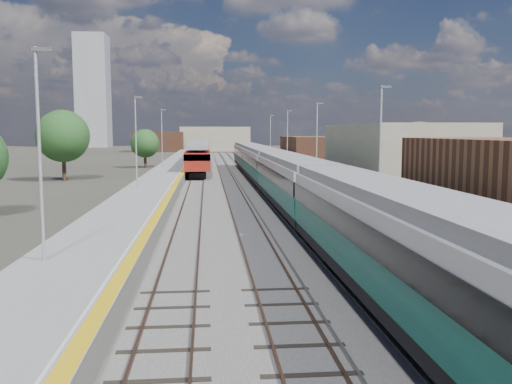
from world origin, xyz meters
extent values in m
plane|color=#47443A|center=(0.00, 50.00, 0.00)|extent=(320.00, 320.00, 0.00)
cube|color=#565451|center=(-2.25, 52.50, 0.03)|extent=(10.50, 155.00, 0.06)
cube|color=#4C3323|center=(0.78, 55.00, 0.11)|extent=(0.07, 160.00, 0.14)
cube|color=#4C3323|center=(2.22, 55.00, 0.11)|extent=(0.07, 160.00, 0.14)
cube|color=#4C3323|center=(-2.72, 55.00, 0.11)|extent=(0.07, 160.00, 0.14)
cube|color=#4C3323|center=(-1.28, 55.00, 0.11)|extent=(0.07, 160.00, 0.14)
cube|color=#4C3323|center=(-6.22, 55.00, 0.11)|extent=(0.07, 160.00, 0.14)
cube|color=#4C3323|center=(-4.78, 55.00, 0.11)|extent=(0.07, 160.00, 0.14)
cube|color=gray|center=(0.45, 55.00, 0.10)|extent=(0.08, 160.00, 0.10)
cube|color=gray|center=(-0.95, 55.00, 0.10)|extent=(0.08, 160.00, 0.10)
cube|color=slate|center=(5.25, 52.50, 0.50)|extent=(4.70, 155.00, 1.00)
cube|color=gray|center=(5.25, 52.50, 1.00)|extent=(4.70, 155.00, 0.03)
cube|color=gold|center=(3.15, 52.50, 1.02)|extent=(0.40, 155.00, 0.01)
cube|color=gray|center=(7.45, 52.50, 1.60)|extent=(0.06, 155.00, 1.20)
cylinder|color=#9EA0A3|center=(6.60, 22.00, 4.77)|extent=(0.12, 0.12, 7.50)
cube|color=#4C4C4F|center=(6.85, 22.00, 8.42)|extent=(0.70, 0.18, 0.14)
cylinder|color=#9EA0A3|center=(6.60, 42.00, 4.77)|extent=(0.12, 0.12, 7.50)
cube|color=#4C4C4F|center=(6.85, 42.00, 8.42)|extent=(0.70, 0.18, 0.14)
cylinder|color=#9EA0A3|center=(6.60, 62.00, 4.77)|extent=(0.12, 0.12, 7.50)
cube|color=#4C4C4F|center=(6.85, 62.00, 8.42)|extent=(0.70, 0.18, 0.14)
cylinder|color=#9EA0A3|center=(6.60, 82.00, 4.77)|extent=(0.12, 0.12, 7.50)
cube|color=#4C4C4F|center=(6.85, 82.00, 8.42)|extent=(0.70, 0.18, 0.14)
cube|color=slate|center=(-9.05, 52.50, 0.50)|extent=(4.30, 155.00, 1.00)
cube|color=gray|center=(-9.05, 52.50, 1.00)|extent=(4.30, 155.00, 0.03)
cube|color=gold|center=(-7.15, 52.50, 1.02)|extent=(0.45, 155.00, 0.01)
cube|color=silver|center=(-7.50, 52.50, 1.03)|extent=(0.08, 155.00, 0.01)
cylinder|color=#9EA0A3|center=(-10.20, 8.00, 4.77)|extent=(0.12, 0.12, 7.50)
cube|color=#4C4C4F|center=(-9.95, 8.00, 8.42)|extent=(0.70, 0.18, 0.14)
cylinder|color=#9EA0A3|center=(-10.20, 34.00, 4.77)|extent=(0.12, 0.12, 7.50)
cube|color=#4C4C4F|center=(-9.95, 34.00, 8.42)|extent=(0.70, 0.18, 0.14)
cylinder|color=#9EA0A3|center=(-10.20, 60.00, 4.77)|extent=(0.12, 0.12, 7.50)
cube|color=#4C4C4F|center=(-9.95, 60.00, 8.42)|extent=(0.70, 0.18, 0.14)
cube|color=gray|center=(16.00, 45.00, 3.20)|extent=(11.00, 22.00, 6.40)
cube|color=brown|center=(13.00, 78.00, 2.40)|extent=(8.00, 18.00, 4.80)
cube|color=gray|center=(-2.00, 150.00, 3.50)|extent=(20.00, 14.00, 7.00)
cube|color=brown|center=(-18.00, 145.00, 2.80)|extent=(14.00, 12.00, 5.60)
cube|color=gray|center=(-45.00, 190.00, 20.00)|extent=(11.00, 11.00, 40.00)
cube|color=black|center=(1.50, 5.11, 0.90)|extent=(2.80, 20.04, 0.47)
cube|color=#115A4D|center=(1.50, 5.11, 1.73)|extent=(2.90, 20.04, 1.17)
cube|color=black|center=(1.50, 5.11, 2.65)|extent=(2.96, 20.04, 0.80)
cube|color=silver|center=(1.50, 5.11, 3.29)|extent=(2.90, 20.04, 0.49)
cube|color=gray|center=(1.50, 5.11, 3.72)|extent=(2.57, 20.04, 0.41)
cube|color=black|center=(1.50, 25.65, 0.90)|extent=(2.80, 20.04, 0.47)
cube|color=#115A4D|center=(1.50, 25.65, 1.73)|extent=(2.90, 20.04, 1.17)
cube|color=black|center=(1.50, 25.65, 2.65)|extent=(2.96, 20.04, 0.80)
cube|color=silver|center=(1.50, 25.65, 3.29)|extent=(2.90, 20.04, 0.49)
cube|color=gray|center=(1.50, 25.65, 3.72)|extent=(2.57, 20.04, 0.41)
cube|color=black|center=(1.50, 46.20, 0.90)|extent=(2.80, 20.04, 0.47)
cube|color=#115A4D|center=(1.50, 46.20, 1.73)|extent=(2.90, 20.04, 1.17)
cube|color=black|center=(1.50, 46.20, 2.65)|extent=(2.96, 20.04, 0.80)
cube|color=silver|center=(1.50, 46.20, 3.29)|extent=(2.90, 20.04, 0.49)
cube|color=gray|center=(1.50, 46.20, 3.72)|extent=(2.57, 20.04, 0.41)
cube|color=black|center=(1.50, 66.74, 0.90)|extent=(2.80, 20.04, 0.47)
cube|color=#115A4D|center=(1.50, 66.74, 1.73)|extent=(2.90, 20.04, 1.17)
cube|color=black|center=(1.50, 66.74, 2.65)|extent=(2.96, 20.04, 0.80)
cube|color=silver|center=(1.50, 66.74, 3.29)|extent=(2.90, 20.04, 0.49)
cube|color=gray|center=(1.50, 66.74, 3.72)|extent=(2.57, 20.04, 0.41)
cube|color=black|center=(-5.50, 59.79, 0.50)|extent=(2.01, 17.08, 0.70)
cube|color=maroon|center=(-5.50, 59.79, 2.17)|extent=(2.96, 20.10, 2.12)
cube|color=black|center=(-5.50, 59.79, 2.70)|extent=(3.03, 20.10, 0.74)
cube|color=gray|center=(-5.50, 59.79, 3.76)|extent=(2.64, 20.10, 0.42)
cube|color=black|center=(-5.50, 80.39, 0.50)|extent=(2.01, 17.08, 0.70)
cube|color=maroon|center=(-5.50, 80.39, 2.17)|extent=(2.96, 20.10, 2.12)
cube|color=black|center=(-5.50, 80.39, 2.70)|extent=(3.03, 20.10, 0.74)
cube|color=gray|center=(-5.50, 80.39, 3.76)|extent=(2.64, 20.10, 0.42)
cube|color=black|center=(-5.50, 100.99, 0.50)|extent=(2.01, 17.08, 0.70)
cube|color=maroon|center=(-5.50, 100.99, 2.17)|extent=(2.96, 20.10, 2.12)
cube|color=black|center=(-5.50, 100.99, 2.70)|extent=(3.03, 20.10, 0.74)
cube|color=gray|center=(-5.50, 100.99, 3.76)|extent=(2.64, 20.10, 0.42)
cylinder|color=#382619|center=(-20.74, 52.17, 1.42)|extent=(0.44, 0.44, 2.83)
sphere|color=#1C491E|center=(-20.74, 52.17, 5.11)|extent=(5.98, 5.98, 5.98)
cylinder|color=#382619|center=(-14.00, 74.15, 1.05)|extent=(0.44, 0.44, 2.10)
sphere|color=#1C491E|center=(-14.00, 74.15, 3.79)|extent=(4.44, 4.44, 4.44)
cylinder|color=#382619|center=(23.38, 57.56, 1.22)|extent=(0.44, 0.44, 2.45)
sphere|color=#1C491E|center=(23.38, 57.56, 4.42)|extent=(5.17, 5.17, 5.17)
camera|label=1|loc=(-4.35, -11.59, 5.61)|focal=38.00mm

